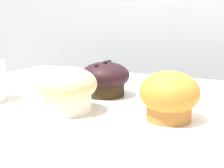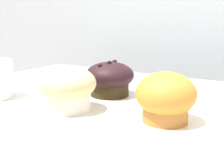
{
  "view_description": "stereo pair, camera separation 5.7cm",
  "coord_description": "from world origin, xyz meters",
  "views": [
    {
      "loc": [
        0.19,
        -0.53,
        1.1
      ],
      "look_at": [
        -0.05,
        -0.03,
        0.98
      ],
      "focal_mm": 50.0,
      "sensor_mm": 36.0,
      "label": 1
    },
    {
      "loc": [
        0.24,
        -0.5,
        1.1
      ],
      "look_at": [
        -0.05,
        -0.03,
        0.98
      ],
      "focal_mm": 50.0,
      "sensor_mm": 36.0,
      "label": 2
    }
  ],
  "objects": [
    {
      "name": "muffin_back_right",
      "position": [
        0.06,
        -0.05,
        0.98
      ],
      "size": [
        0.1,
        0.1,
        0.08
      ],
      "color": "#C27B35",
      "rests_on": "display_counter"
    },
    {
      "name": "muffin_front_center",
      "position": [
        -0.11,
        -0.09,
        0.98
      ],
      "size": [
        0.1,
        0.1,
        0.08
      ],
      "color": "white",
      "rests_on": "display_counter"
    },
    {
      "name": "muffin_back_left",
      "position": [
        -0.11,
        0.04,
        0.97
      ],
      "size": [
        0.1,
        0.1,
        0.08
      ],
      "color": "#2E2212",
      "rests_on": "display_counter"
    },
    {
      "name": "wall_back",
      "position": [
        0.0,
        0.6,
        0.9
      ],
      "size": [
        3.2,
        0.1,
        1.8
      ],
      "primitive_type": "cube",
      "color": "#B2B7BC",
      "rests_on": "ground"
    }
  ]
}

